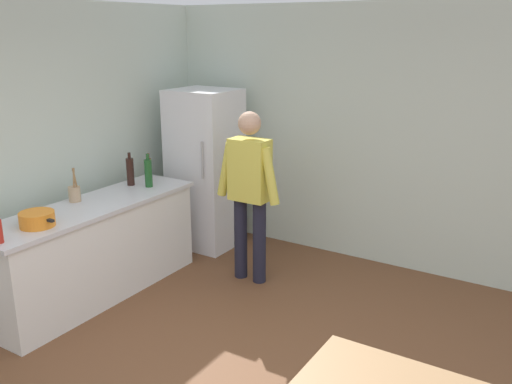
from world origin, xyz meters
The scene contains 9 objects.
wall_back centered at (0.00, 3.00, 1.35)m, with size 6.40×0.12×2.70m, color silver.
kitchen_counter centered at (-2.00, 0.80, 0.45)m, with size 0.64×2.20×0.90m.
refrigerator centered at (-1.90, 2.40, 0.90)m, with size 0.70×0.67×1.80m.
person centered at (-0.95, 1.85, 0.98)m, with size 0.70×0.22×1.70m.
cooking_pot centered at (-1.92, 0.17, 0.96)m, with size 0.40×0.28×0.12m.
utensil_jar centered at (-2.20, 0.79, 0.98)m, with size 0.11×0.11×0.32m.
bottle_wine_green centered at (-1.95, 1.52, 1.05)m, with size 0.08×0.08×0.34m.
bottle_beer_brown centered at (-2.22, 1.82, 1.01)m, with size 0.06×0.06×0.26m.
bottle_wine_dark centered at (-2.15, 1.47, 1.05)m, with size 0.08×0.08×0.34m.
Camera 1 is at (1.80, -2.46, 2.44)m, focal length 38.71 mm.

